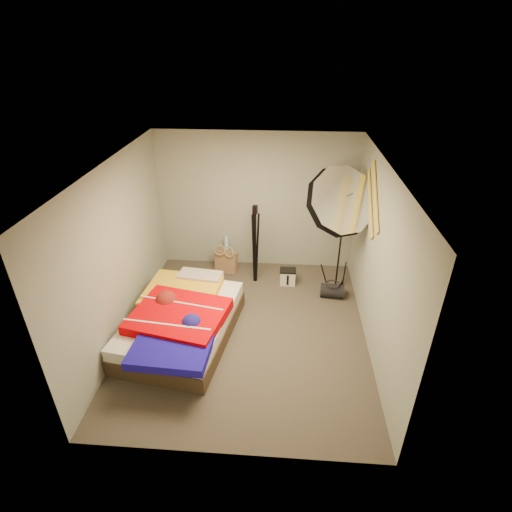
# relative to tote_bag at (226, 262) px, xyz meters

# --- Properties ---
(floor) EXTENTS (4.00, 4.00, 0.00)m
(floor) POSITION_rel_tote_bag_xyz_m (0.53, -1.65, -0.21)
(floor) COLOR #4E4539
(floor) RESTS_ON ground
(ceiling) EXTENTS (4.00, 4.00, 0.00)m
(ceiling) POSITION_rel_tote_bag_xyz_m (0.53, -1.65, 2.29)
(ceiling) COLOR silver
(ceiling) RESTS_ON wall_back
(wall_back) EXTENTS (3.50, 0.00, 3.50)m
(wall_back) POSITION_rel_tote_bag_xyz_m (0.53, 0.35, 1.04)
(wall_back) COLOR #969D8D
(wall_back) RESTS_ON floor
(wall_front) EXTENTS (3.50, 0.00, 3.50)m
(wall_front) POSITION_rel_tote_bag_xyz_m (0.53, -3.65, 1.04)
(wall_front) COLOR #969D8D
(wall_front) RESTS_ON floor
(wall_left) EXTENTS (0.00, 4.00, 4.00)m
(wall_left) POSITION_rel_tote_bag_xyz_m (-1.22, -1.65, 1.04)
(wall_left) COLOR #969D8D
(wall_left) RESTS_ON floor
(wall_right) EXTENTS (0.00, 4.00, 4.00)m
(wall_right) POSITION_rel_tote_bag_xyz_m (2.28, -1.65, 1.04)
(wall_right) COLOR #969D8D
(wall_right) RESTS_ON floor
(tote_bag) EXTENTS (0.45, 0.30, 0.42)m
(tote_bag) POSITION_rel_tote_bag_xyz_m (0.00, 0.00, 0.00)
(tote_bag) COLOR #987451
(tote_bag) RESTS_ON floor
(wrapping_roll) EXTENTS (0.09, 0.19, 0.64)m
(wrapping_roll) POSITION_rel_tote_bag_xyz_m (-0.01, 0.13, 0.11)
(wrapping_roll) COLOR #58ADC4
(wrapping_roll) RESTS_ON floor
(camera_case) EXTENTS (0.26, 0.19, 0.26)m
(camera_case) POSITION_rel_tote_bag_xyz_m (1.13, -0.33, -0.07)
(camera_case) COLOR silver
(camera_case) RESTS_ON floor
(duffel_bag) EXTENTS (0.41, 0.27, 0.24)m
(duffel_bag) POSITION_rel_tote_bag_xyz_m (1.88, -0.67, -0.09)
(duffel_bag) COLOR black
(duffel_bag) RESTS_ON floor
(wall_stripe_upper) EXTENTS (0.02, 0.91, 0.78)m
(wall_stripe_upper) POSITION_rel_tote_bag_xyz_m (2.26, -1.05, 1.74)
(wall_stripe_upper) COLOR gold
(wall_stripe_upper) RESTS_ON wall_right
(wall_stripe_lower) EXTENTS (0.02, 0.91, 0.78)m
(wall_stripe_lower) POSITION_rel_tote_bag_xyz_m (2.26, -0.80, 1.54)
(wall_stripe_lower) COLOR gold
(wall_stripe_lower) RESTS_ON wall_right
(bed) EXTENTS (1.65, 2.24, 0.57)m
(bed) POSITION_rel_tote_bag_xyz_m (-0.39, -1.85, 0.08)
(bed) COLOR #473524
(bed) RESTS_ON floor
(photo_umbrella) EXTENTS (1.19, 1.13, 2.32)m
(photo_umbrella) POSITION_rel_tote_bag_xyz_m (1.85, -0.58, 1.46)
(photo_umbrella) COLOR black
(photo_umbrella) RESTS_ON floor
(camera_tripod) EXTENTS (0.09, 0.09, 1.44)m
(camera_tripod) POSITION_rel_tote_bag_xyz_m (0.55, -0.27, 0.62)
(camera_tripod) COLOR black
(camera_tripod) RESTS_ON floor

